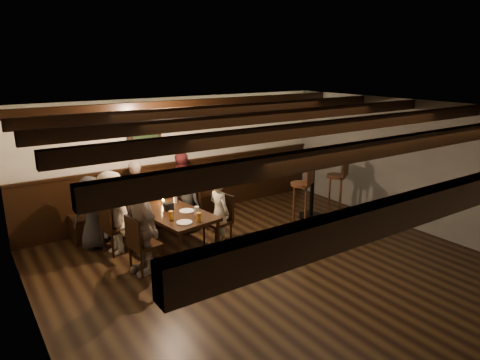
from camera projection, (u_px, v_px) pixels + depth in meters
room at (200, 179)px, 7.48m from camera, size 7.00×7.00×7.00m
dining_table at (167, 213)px, 7.08m from camera, size 1.10×1.97×0.70m
chair_left_near at (116, 237)px, 7.03m from camera, size 0.46×0.46×0.89m
chair_left_far at (144, 254)px, 6.39m from camera, size 0.46×0.46×0.89m
chair_right_near at (187, 216)px, 7.96m from camera, size 0.47×0.47×0.91m
chair_right_far at (218, 230)px, 7.33m from camera, size 0.46×0.46×0.89m
person_bench_left at (92, 212)px, 7.14m from camera, size 0.66×0.48×1.25m
person_bench_centre at (135, 197)px, 7.82m from camera, size 0.53×0.39×1.34m
person_bench_right at (181, 188)px, 8.29m from camera, size 0.74×0.61×1.37m
person_left_near at (112, 213)px, 6.90m from camera, size 0.64×0.96×1.39m
person_left_far at (141, 227)px, 6.25m from camera, size 0.47×0.88×1.43m
person_right_near at (188, 199)px, 7.90m from camera, size 0.47×0.64×1.21m
person_right_far at (219, 212)px, 7.26m from camera, size 0.34×0.47×1.18m
pint_a at (131, 199)px, 7.36m from camera, size 0.07×0.07×0.14m
pint_b at (159, 194)px, 7.67m from camera, size 0.07×0.07×0.14m
pint_c at (148, 208)px, 6.92m from camera, size 0.07×0.07×0.14m
pint_d at (175, 199)px, 7.38m from camera, size 0.07×0.07×0.14m
pint_e at (171, 215)px, 6.58m from camera, size 0.07×0.07×0.14m
pint_f at (197, 211)px, 6.79m from camera, size 0.07×0.07×0.14m
pint_g at (199, 217)px, 6.51m from camera, size 0.07×0.07×0.14m
plate_near at (184, 222)px, 6.47m from camera, size 0.24×0.24×0.01m
plate_far at (187, 211)px, 6.97m from camera, size 0.24×0.24×0.01m
condiment_caddy at (169, 207)px, 7.01m from camera, size 0.15×0.10×0.12m
candle at (163, 202)px, 7.35m from camera, size 0.05×0.05×0.05m
high_top_table at (313, 180)px, 8.50m from camera, size 0.67×0.67×1.18m
bar_stool_left at (300, 203)px, 8.16m from camera, size 0.42×0.44×1.20m
bar_stool_right at (335, 194)px, 8.74m from camera, size 0.42×0.43×1.20m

